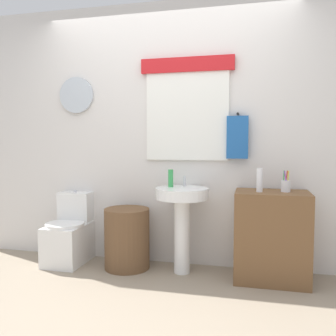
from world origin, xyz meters
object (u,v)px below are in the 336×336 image
at_px(toilet, 70,235).
at_px(wooden_cabinet, 271,236).
at_px(toothbrush_cup, 286,186).
at_px(laundry_hamper, 127,238).
at_px(pedestal_sink, 182,210).
at_px(lotion_bottle, 260,180).
at_px(soap_bottle, 171,178).

bearing_deg(toilet, wooden_cabinet, -0.91).
bearing_deg(toothbrush_cup, wooden_cabinet, -169.70).
distance_m(laundry_hamper, wooden_cabinet, 1.35).
bearing_deg(wooden_cabinet, toilet, 179.09).
relative_size(laundry_hamper, pedestal_sink, 0.73).
distance_m(pedestal_sink, lotion_bottle, 0.76).
bearing_deg(lotion_bottle, soap_bottle, 173.69).
distance_m(laundry_hamper, toothbrush_cup, 1.56).
distance_m(pedestal_sink, toothbrush_cup, 0.95).
height_order(lotion_bottle, toothbrush_cup, lotion_bottle).
relative_size(lotion_bottle, toothbrush_cup, 1.11).
bearing_deg(pedestal_sink, lotion_bottle, -3.30).
bearing_deg(pedestal_sink, laundry_hamper, -180.00).
relative_size(wooden_cabinet, toothbrush_cup, 4.27).
xyz_separation_m(toilet, pedestal_sink, (1.17, -0.03, 0.32)).
bearing_deg(soap_bottle, toilet, -179.00).
bearing_deg(lotion_bottle, toothbrush_cup, 15.16).
xyz_separation_m(wooden_cabinet, soap_bottle, (-0.92, 0.05, 0.49)).
height_order(laundry_hamper, pedestal_sink, pedestal_sink).
distance_m(wooden_cabinet, lotion_bottle, 0.51).
bearing_deg(wooden_cabinet, lotion_bottle, -160.18).
height_order(toilet, lotion_bottle, lotion_bottle).
bearing_deg(pedestal_sink, toilet, 178.46).
bearing_deg(wooden_cabinet, soap_bottle, 176.90).
height_order(laundry_hamper, wooden_cabinet, wooden_cabinet).
height_order(pedestal_sink, wooden_cabinet, pedestal_sink).
relative_size(soap_bottle, toothbrush_cup, 0.89).
xyz_separation_m(pedestal_sink, wooden_cabinet, (0.80, -0.00, -0.20)).
xyz_separation_m(laundry_hamper, wooden_cabinet, (1.35, 0.00, 0.10)).
distance_m(laundry_hamper, lotion_bottle, 1.38).
height_order(toilet, wooden_cabinet, wooden_cabinet).
relative_size(pedestal_sink, lotion_bottle, 3.89).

